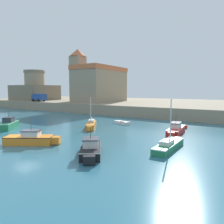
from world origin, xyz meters
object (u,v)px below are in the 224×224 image
Objects in this scene: motorboat_red_1 at (176,130)px; sailboat_green_7 at (169,145)px; fortress at (35,90)px; truck_on_quay at (39,97)px; motorboat_black_6 at (91,149)px; mooring_buoy at (186,127)px; dinghy_white_3 at (122,122)px; motorboat_green_2 at (9,124)px; sailboat_orange_4 at (91,125)px; motorboat_orange_0 at (31,139)px; church at (97,83)px.

sailboat_green_7 reaches higher than motorboat_red_1.
truck_on_quay is (8.39, -5.37, -2.08)m from fortress.
mooring_buoy is at bearing 77.90° from motorboat_black_6.
dinghy_white_3 is 6.84× the size of mooring_buoy.
motorboat_green_2 is at bearing -157.72° from motorboat_red_1.
mooring_buoy is (9.94, 1.33, -0.00)m from dinghy_white_3.
truck_on_quay is at bearing 152.48° from sailboat_orange_4.
motorboat_orange_0 is 0.87× the size of sailboat_green_7.
sailboat_green_7 is at bearing 24.02° from motorboat_orange_0.
truck_on_quay reaches higher than motorboat_green_2.
motorboat_orange_0 is 11.20m from sailboat_orange_4.
motorboat_green_2 is at bearing -43.75° from fortress.
motorboat_green_2 is at bearing -148.09° from mooring_buoy.
dinghy_white_3 reaches higher than mooring_buoy.
sailboat_orange_4 is at bearing -55.80° from church.
mooring_buoy is at bearing 7.60° from dinghy_white_3.
motorboat_red_1 is 37.04m from church.
truck_on_quay is at bearing 132.79° from motorboat_green_2.
motorboat_green_2 is 25.92m from mooring_buoy.
mooring_buoy is 44.74m from truck_on_quay.
motorboat_orange_0 is 1.62× the size of dinghy_white_3.
fortress is at bearing -173.38° from church.
motorboat_orange_0 is 1.12× the size of motorboat_green_2.
sailboat_green_7 is (12.81, 5.71, -0.16)m from motorboat_orange_0.
motorboat_black_6 is (7.66, 0.24, -0.01)m from motorboat_orange_0.
mooring_buoy is at bearing 57.44° from motorboat_orange_0.
motorboat_orange_0 is at bearing -122.56° from mooring_buoy.
sailboat_green_7 is at bearing -25.91° from truck_on_quay.
motorboat_orange_0 is 0.47× the size of fortress.
church is at bearing 141.98° from motorboat_red_1.
sailboat_orange_4 is at bearing 158.00° from sailboat_green_7.
dinghy_white_3 is 45.39m from fortress.
truck_on_quay is at bearing 145.54° from motorboat_black_6.
sailboat_orange_4 is 1.32× the size of truck_on_quay.
fortress reaches higher than motorboat_red_1.
dinghy_white_3 is (1.51, 16.60, -0.30)m from motorboat_orange_0.
church is at bearing 28.60° from truck_on_quay.
motorboat_green_2 reaches higher than motorboat_red_1.
motorboat_orange_0 is 7.66m from motorboat_black_6.
church is 17.34m from truck_on_quay.
mooring_buoy is at bearing 31.91° from motorboat_green_2.
motorboat_black_6 is 18.09m from mooring_buoy.
motorboat_orange_0 is 21.28m from mooring_buoy.
motorboat_black_6 is 1.15× the size of truck_on_quay.
fortress is at bearing 145.86° from motorboat_black_6.
motorboat_red_1 is at bearing -38.02° from church.
sailboat_green_7 is (23.36, 1.48, -0.22)m from motorboat_green_2.
truck_on_quay reaches higher than mooring_buoy.
dinghy_white_3 is (12.06, 12.37, -0.37)m from motorboat_green_2.
church is (-16.60, 24.43, 7.08)m from sailboat_orange_4.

